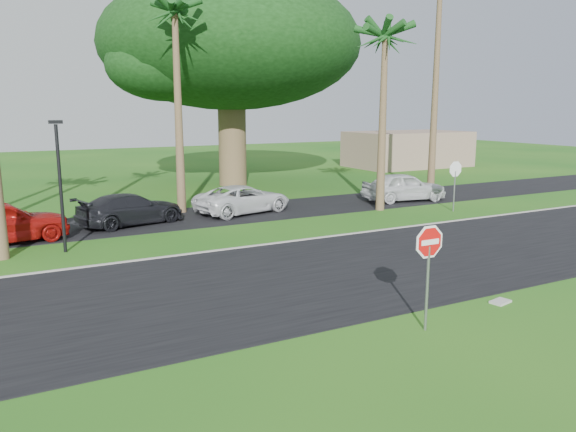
# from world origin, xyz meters

# --- Properties ---
(ground) EXTENTS (120.00, 120.00, 0.00)m
(ground) POSITION_xyz_m (0.00, 0.00, 0.00)
(ground) COLOR #195415
(ground) RESTS_ON ground
(road) EXTENTS (120.00, 8.00, 0.02)m
(road) POSITION_xyz_m (0.00, 2.00, 0.01)
(road) COLOR black
(road) RESTS_ON ground
(parking_strip) EXTENTS (120.00, 5.00, 0.02)m
(parking_strip) POSITION_xyz_m (0.00, 12.50, 0.01)
(parking_strip) COLOR black
(parking_strip) RESTS_ON ground
(curb) EXTENTS (120.00, 0.12, 0.06)m
(curb) POSITION_xyz_m (0.00, 6.05, 0.03)
(curb) COLOR gray
(curb) RESTS_ON ground
(stop_sign_near) EXTENTS (1.05, 0.07, 2.62)m
(stop_sign_near) POSITION_xyz_m (0.50, -3.00, 1.77)
(stop_sign_near) COLOR gray
(stop_sign_near) RESTS_ON ground
(stop_sign_far) EXTENTS (1.05, 0.07, 2.62)m
(stop_sign_far) POSITION_xyz_m (12.00, 8.00, 1.77)
(stop_sign_far) COLOR gray
(stop_sign_far) RESTS_ON ground
(palm_center) EXTENTS (5.00, 5.00, 10.50)m
(palm_center) POSITION_xyz_m (0.00, 14.00, 9.16)
(palm_center) COLOR brown
(palm_center) RESTS_ON ground
(palm_right_near) EXTENTS (5.00, 5.00, 9.50)m
(palm_right_near) POSITION_xyz_m (9.00, 10.00, 8.19)
(palm_right_near) COLOR brown
(palm_right_near) RESTS_ON ground
(canopy_tree) EXTENTS (16.50, 16.50, 13.12)m
(canopy_tree) POSITION_xyz_m (6.00, 22.00, 8.95)
(canopy_tree) COLOR brown
(canopy_tree) RESTS_ON ground
(streetlight_right) EXTENTS (0.45, 0.25, 4.64)m
(streetlight_right) POSITION_xyz_m (-6.00, 8.50, 2.65)
(streetlight_right) COLOR black
(streetlight_right) RESTS_ON ground
(building_far) EXTENTS (10.00, 6.00, 3.00)m
(building_far) POSITION_xyz_m (24.00, 26.00, 1.50)
(building_far) COLOR gray
(building_far) RESTS_ON ground
(car_red) EXTENTS (5.15, 2.80, 1.66)m
(car_red) POSITION_xyz_m (-7.99, 10.84, 0.83)
(car_red) COLOR #A5110D
(car_red) RESTS_ON ground
(car_dark) EXTENTS (5.03, 3.03, 1.36)m
(car_dark) POSITION_xyz_m (-2.85, 12.15, 0.68)
(car_dark) COLOR black
(car_dark) RESTS_ON ground
(car_minivan) EXTENTS (5.26, 3.33, 1.35)m
(car_minivan) POSITION_xyz_m (2.60, 12.43, 0.68)
(car_minivan) COLOR silver
(car_minivan) RESTS_ON ground
(car_pickup) EXTENTS (4.85, 2.65, 1.56)m
(car_pickup) POSITION_xyz_m (11.76, 11.55, 0.78)
(car_pickup) COLOR silver
(car_pickup) RESTS_ON ground
(utility_slab) EXTENTS (0.61, 0.45, 0.06)m
(utility_slab) POSITION_xyz_m (3.51, -2.51, 0.03)
(utility_slab) COLOR #A7A69F
(utility_slab) RESTS_ON ground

